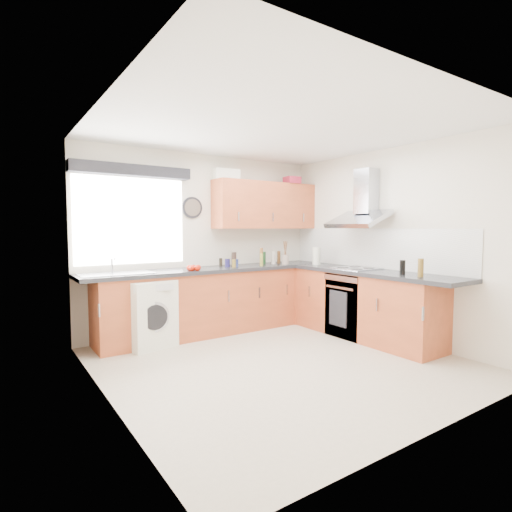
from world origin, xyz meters
TOP-DOWN VIEW (x-y plane):
  - ground_plane at (0.00, 0.00)m, footprint 3.60×3.60m
  - ceiling at (0.00, 0.00)m, footprint 3.60×3.60m
  - wall_back at (0.00, 1.80)m, footprint 3.60×0.02m
  - wall_front at (0.00, -1.80)m, footprint 3.60×0.02m
  - wall_left at (-1.80, 0.00)m, footprint 0.02×3.60m
  - wall_right at (1.80, 0.00)m, footprint 0.02×3.60m
  - window at (-1.05, 1.79)m, footprint 1.40×0.02m
  - window_blind at (-1.05, 1.70)m, footprint 1.50×0.18m
  - splashback at (1.79, 0.30)m, footprint 0.01×3.00m
  - base_cab_back at (-0.10, 1.51)m, footprint 3.00×0.58m
  - base_cab_corner at (1.50, 1.50)m, footprint 0.60×0.60m
  - base_cab_right at (1.51, 0.15)m, footprint 0.58×2.10m
  - worktop_back at (0.00, 1.50)m, footprint 3.60×0.62m
  - worktop_right at (1.50, 0.00)m, footprint 0.62×2.42m
  - sink at (-1.33, 1.50)m, footprint 0.84×0.46m
  - oven at (1.50, 0.30)m, footprint 0.56×0.58m
  - hob_plate at (1.50, 0.30)m, footprint 0.52×0.52m
  - extractor_hood at (1.60, 0.30)m, footprint 0.52×0.78m
  - upper_cabinets at (0.95, 1.62)m, footprint 1.70×0.35m
  - washing_machine at (-1.00, 1.40)m, footprint 0.66×0.64m
  - wall_clock at (-0.20, 1.76)m, footprint 0.30×0.04m
  - casserole at (0.30, 1.72)m, footprint 0.40×0.31m
  - storage_box at (1.38, 1.52)m, footprint 0.23×0.20m
  - utensil_pot at (1.12, 1.35)m, footprint 0.10×0.10m
  - kitchen_roll at (1.48, 1.05)m, footprint 0.15×0.15m
  - tomato_cluster at (-0.41, 1.30)m, footprint 0.20×0.20m
  - jar_0 at (0.18, 1.66)m, footprint 0.05×0.05m
  - jar_1 at (0.25, 1.58)m, footprint 0.06×0.06m
  - jar_2 at (0.69, 1.35)m, footprint 0.05×0.05m
  - jar_3 at (1.00, 1.49)m, footprint 0.07×0.07m
  - jar_4 at (0.26, 1.41)m, footprint 0.05×0.05m
  - jar_5 at (0.89, 1.58)m, footprint 0.06×0.06m
  - jar_6 at (0.77, 1.47)m, footprint 0.05×0.05m
  - jar_7 at (0.30, 1.43)m, footprint 0.07×0.07m
  - jar_8 at (0.20, 1.49)m, footprint 0.07×0.07m
  - jar_9 at (1.13, 1.52)m, footprint 0.05×0.05m
  - jar_10 at (0.40, 1.65)m, footprint 0.07×0.07m
  - bottle_0 at (1.41, -0.72)m, footprint 0.06×0.06m
  - bottle_1 at (1.43, -0.48)m, footprint 0.06×0.06m

SIDE VIEW (x-z plane):
  - ground_plane at x=0.00m, z-range 0.00..0.00m
  - washing_machine at x=-1.00m, z-range 0.00..0.82m
  - oven at x=1.50m, z-range 0.00..0.85m
  - base_cab_back at x=-0.10m, z-range 0.00..0.86m
  - base_cab_corner at x=1.50m, z-range 0.00..0.86m
  - base_cab_right at x=1.51m, z-range 0.00..0.86m
  - worktop_back at x=0.00m, z-range 0.86..0.91m
  - worktop_right at x=1.50m, z-range 0.86..0.91m
  - hob_plate at x=1.50m, z-range 0.91..0.92m
  - tomato_cluster at x=-0.41m, z-range 0.91..0.98m
  - sink at x=-1.33m, z-range 0.90..1.00m
  - jar_1 at x=0.25m, z-range 0.91..1.01m
  - jar_7 at x=0.30m, z-range 0.91..1.02m
  - jar_4 at x=0.26m, z-range 0.91..1.02m
  - jar_0 at x=0.18m, z-range 0.91..1.02m
  - jar_8 at x=0.20m, z-range 0.91..1.03m
  - utensil_pot at x=1.12m, z-range 0.91..1.05m
  - bottle_1 at x=1.43m, z-range 0.91..1.08m
  - jar_2 at x=0.69m, z-range 0.91..1.09m
  - jar_5 at x=0.89m, z-range 0.91..1.10m
  - jar_9 at x=1.13m, z-range 0.91..1.10m
  - jar_10 at x=0.40m, z-range 0.91..1.10m
  - jar_3 at x=1.00m, z-range 0.91..1.11m
  - bottle_0 at x=1.41m, z-range 0.91..1.12m
  - jar_6 at x=0.77m, z-range 0.91..1.17m
  - kitchen_roll at x=1.48m, z-range 0.91..1.17m
  - splashback at x=1.79m, z-range 0.91..1.45m
  - wall_back at x=0.00m, z-range 0.00..2.50m
  - wall_front at x=0.00m, z-range 0.00..2.50m
  - wall_left at x=-1.80m, z-range 0.00..2.50m
  - wall_right at x=1.80m, z-range 0.00..2.50m
  - window at x=-1.05m, z-range 1.00..2.10m
  - wall_clock at x=-0.20m, z-range 1.59..1.89m
  - extractor_hood at x=1.60m, z-range 1.44..2.10m
  - upper_cabinets at x=0.95m, z-range 1.45..2.15m
  - window_blind at x=-1.05m, z-range 2.11..2.25m
  - storage_box at x=1.38m, z-range 2.15..2.25m
  - casserole at x=0.30m, z-range 2.15..2.30m
  - ceiling at x=0.00m, z-range 2.49..2.51m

